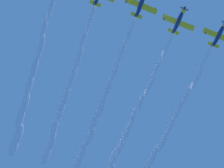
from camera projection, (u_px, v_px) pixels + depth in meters
The scene contains 8 objects.
airplane_lead at pixel (219, 34), 87.90m from camera, with size 7.85×7.40×3.43m.
airplane_left_wingman at pixel (179, 21), 87.17m from camera, with size 7.91×7.42×3.31m.
airplane_right_wingman at pixel (141, 3), 83.36m from camera, with size 7.71×7.50×3.24m.
smoke_trail_lead at pixel (158, 147), 107.31m from camera, with size 30.40×50.72×7.37m.
smoke_trail_left_wingman at pixel (124, 137), 106.56m from camera, with size 30.72×50.65×7.46m.
smoke_trail_right_wingman at pixel (92, 127), 102.75m from camera, with size 30.97×50.21×7.25m.
smoke_trail_outer_left at pixel (58, 117), 102.37m from camera, with size 30.96×50.10×7.39m.
smoke_trail_outer_right at pixel (24, 109), 100.99m from camera, with size 31.09×49.78×7.33m.
Camera 1 is at (-2.73, -13.48, 2.16)m, focal length 54.14 mm.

